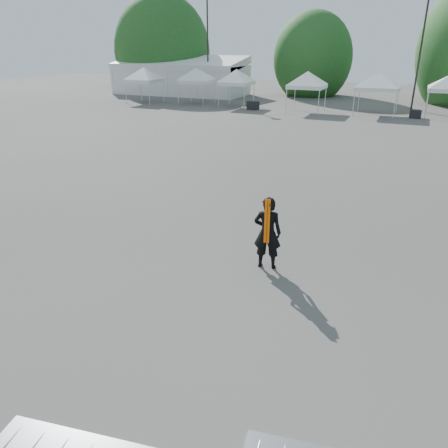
% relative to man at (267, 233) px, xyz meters
% --- Properties ---
extents(ground, '(120.00, 120.00, 0.00)m').
position_rel_man_xyz_m(ground, '(-0.48, 1.39, -0.98)').
color(ground, '#474442').
rests_on(ground, ground).
extents(marquee, '(15.00, 6.25, 4.23)m').
position_rel_man_xyz_m(marquee, '(-22.48, 36.39, 0.99)').
color(marquee, white).
rests_on(marquee, ground).
extents(light_pole_west, '(0.60, 0.25, 10.30)m').
position_rel_man_xyz_m(light_pole_west, '(-18.48, 35.39, 4.79)').
color(light_pole_west, black).
rests_on(light_pole_west, ground).
extents(light_pole_east, '(0.60, 0.25, 9.80)m').
position_rel_man_xyz_m(light_pole_east, '(2.52, 33.39, 4.53)').
color(light_pole_east, black).
rests_on(light_pole_east, ground).
extents(tree_far_w, '(4.80, 4.80, 7.30)m').
position_rel_man_xyz_m(tree_far_w, '(-26.48, 39.39, 3.55)').
color(tree_far_w, '#382314').
rests_on(tree_far_w, ground).
extents(tree_mid_w, '(4.16, 4.16, 6.33)m').
position_rel_man_xyz_m(tree_mid_w, '(-8.48, 41.39, 2.95)').
color(tree_mid_w, '#382314').
rests_on(tree_mid_w, ground).
extents(tent_a, '(4.07, 4.07, 3.88)m').
position_rel_man_xyz_m(tent_a, '(-22.15, 28.42, 2.07)').
color(tent_a, silver).
rests_on(tent_a, ground).
extents(tent_b, '(4.05, 4.05, 3.88)m').
position_rel_man_xyz_m(tent_b, '(-16.99, 29.63, 2.07)').
color(tent_b, silver).
rests_on(tent_b, ground).
extents(tent_c, '(3.86, 3.86, 3.88)m').
position_rel_man_xyz_m(tent_c, '(-12.63, 29.17, 2.07)').
color(tent_c, silver).
rests_on(tent_c, ground).
extents(tent_d, '(4.16, 4.16, 3.88)m').
position_rel_man_xyz_m(tent_d, '(-5.88, 28.50, 2.07)').
color(tent_d, silver).
rests_on(tent_d, ground).
extents(tent_e, '(4.73, 4.73, 3.88)m').
position_rel_man_xyz_m(tent_e, '(-0.18, 29.18, 2.08)').
color(tent_e, silver).
rests_on(tent_e, ground).
extents(man, '(0.79, 0.59, 1.96)m').
position_rel_man_xyz_m(man, '(0.00, 0.00, 0.00)').
color(man, black).
rests_on(man, ground).
extents(crate_west, '(1.08, 0.94, 0.72)m').
position_rel_man_xyz_m(crate_west, '(-10.48, 27.82, -0.62)').
color(crate_west, black).
rests_on(crate_west, ground).
extents(crate_mid, '(0.89, 0.72, 0.64)m').
position_rel_man_xyz_m(crate_mid, '(2.96, 28.41, -0.66)').
color(crate_mid, black).
rests_on(crate_mid, ground).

